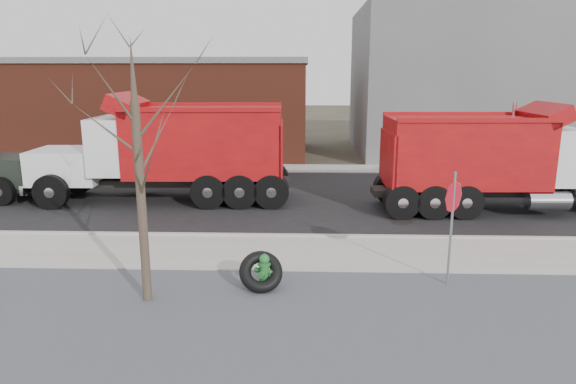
{
  "coord_description": "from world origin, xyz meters",
  "views": [
    {
      "loc": [
        -0.01,
        -12.18,
        4.56
      ],
      "look_at": [
        -0.46,
        1.25,
        1.4
      ],
      "focal_mm": 32.0,
      "sensor_mm": 36.0,
      "label": 1
    }
  ],
  "objects_px": {
    "dump_truck_red_a": "(498,158)",
    "dump_truck_red_b": "(172,148)",
    "truck_tire": "(261,272)",
    "fire_hydrant": "(264,273)",
    "stop_sign": "(453,208)"
  },
  "relations": [
    {
      "from": "truck_tire",
      "to": "fire_hydrant",
      "type": "bearing_deg",
      "value": 46.05
    },
    {
      "from": "fire_hydrant",
      "to": "dump_truck_red_a",
      "type": "height_order",
      "value": "dump_truck_red_a"
    },
    {
      "from": "dump_truck_red_a",
      "to": "dump_truck_red_b",
      "type": "relative_size",
      "value": 0.97
    },
    {
      "from": "stop_sign",
      "to": "dump_truck_red_a",
      "type": "xyz_separation_m",
      "value": [
        3.2,
        6.28,
        0.06
      ]
    },
    {
      "from": "fire_hydrant",
      "to": "truck_tire",
      "type": "relative_size",
      "value": 0.74
    },
    {
      "from": "dump_truck_red_a",
      "to": "dump_truck_red_b",
      "type": "bearing_deg",
      "value": 173.05
    },
    {
      "from": "fire_hydrant",
      "to": "stop_sign",
      "type": "distance_m",
      "value": 4.23
    },
    {
      "from": "fire_hydrant",
      "to": "dump_truck_red_b",
      "type": "relative_size",
      "value": 0.09
    },
    {
      "from": "truck_tire",
      "to": "dump_truck_red_b",
      "type": "relative_size",
      "value": 0.12
    },
    {
      "from": "fire_hydrant",
      "to": "dump_truck_red_a",
      "type": "distance_m",
      "value": 9.87
    },
    {
      "from": "truck_tire",
      "to": "dump_truck_red_b",
      "type": "height_order",
      "value": "dump_truck_red_b"
    },
    {
      "from": "fire_hydrant",
      "to": "truck_tire",
      "type": "height_order",
      "value": "truck_tire"
    },
    {
      "from": "truck_tire",
      "to": "dump_truck_red_a",
      "type": "xyz_separation_m",
      "value": [
        7.26,
        6.67,
        1.39
      ]
    },
    {
      "from": "truck_tire",
      "to": "dump_truck_red_a",
      "type": "relative_size",
      "value": 0.12
    },
    {
      "from": "fire_hydrant",
      "to": "dump_truck_red_a",
      "type": "xyz_separation_m",
      "value": [
        7.19,
        6.61,
        1.44
      ]
    }
  ]
}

